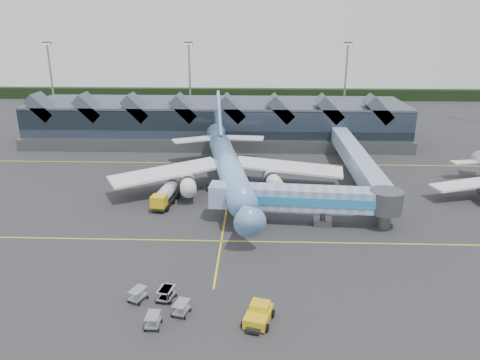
{
  "coord_description": "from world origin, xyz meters",
  "views": [
    {
      "loc": [
        4.63,
        -65.29,
        28.7
      ],
      "look_at": [
        2.14,
        3.06,
        5.0
      ],
      "focal_mm": 35.0,
      "sensor_mm": 36.0,
      "label": 1
    }
  ],
  "objects_px": {
    "main_airliner": "(228,165)",
    "fuel_truck": "(166,194)",
    "pushback_tug": "(259,315)",
    "jet_bridge": "(315,200)"
  },
  "relations": [
    {
      "from": "pushback_tug",
      "to": "fuel_truck",
      "type": "bearing_deg",
      "value": 130.98
    },
    {
      "from": "main_airliner",
      "to": "jet_bridge",
      "type": "xyz_separation_m",
      "value": [
        13.48,
        -14.27,
        -0.6
      ]
    },
    {
      "from": "jet_bridge",
      "to": "fuel_truck",
      "type": "xyz_separation_m",
      "value": [
        -23.18,
        7.23,
        -2.21
      ]
    },
    {
      "from": "jet_bridge",
      "to": "fuel_truck",
      "type": "distance_m",
      "value": 24.39
    },
    {
      "from": "fuel_truck",
      "to": "pushback_tug",
      "type": "relative_size",
      "value": 2.02
    },
    {
      "from": "main_airliner",
      "to": "jet_bridge",
      "type": "relative_size",
      "value": 1.71
    },
    {
      "from": "main_airliner",
      "to": "jet_bridge",
      "type": "height_order",
      "value": "main_airliner"
    },
    {
      "from": "pushback_tug",
      "to": "main_airliner",
      "type": "bearing_deg",
      "value": 113.04
    },
    {
      "from": "fuel_truck",
      "to": "pushback_tug",
      "type": "xyz_separation_m",
      "value": [
        15.01,
        -30.92,
        -0.87
      ]
    },
    {
      "from": "main_airliner",
      "to": "fuel_truck",
      "type": "bearing_deg",
      "value": -153.97
    }
  ]
}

